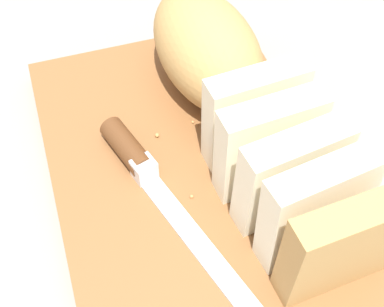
{
  "coord_description": "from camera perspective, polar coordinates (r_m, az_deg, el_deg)",
  "views": [
    {
      "loc": [
        0.32,
        -0.1,
        0.47
      ],
      "look_at": [
        0.0,
        0.0,
        0.06
      ],
      "focal_mm": 51.37,
      "sensor_mm": 36.0,
      "label": 1
    }
  ],
  "objects": [
    {
      "name": "crumb_near_knife",
      "position": [
        0.54,
        -0.05,
        -4.48
      ],
      "size": [
        0.0,
        0.0,
        0.0
      ],
      "primitive_type": "sphere",
      "color": "tan",
      "rests_on": "cutting_board"
    },
    {
      "name": "crumb_stray_left",
      "position": [
        0.59,
        -3.64,
        1.91
      ],
      "size": [
        0.0,
        0.0,
        0.0
      ],
      "primitive_type": "sphere",
      "color": "tan",
      "rests_on": "cutting_board"
    },
    {
      "name": "crumb_near_loaf",
      "position": [
        0.6,
        0.08,
        3.28
      ],
      "size": [
        0.0,
        0.0,
        0.0
      ],
      "primitive_type": "sphere",
      "color": "tan",
      "rests_on": "cutting_board"
    },
    {
      "name": "ground_plane",
      "position": [
        0.58,
        0.0,
        -3.47
      ],
      "size": [
        3.0,
        3.0,
        0.0
      ],
      "primitive_type": "plane",
      "color": "gray"
    },
    {
      "name": "cutting_board",
      "position": [
        0.57,
        0.0,
        -2.71
      ],
      "size": [
        0.43,
        0.28,
        0.03
      ],
      "primitive_type": "cube",
      "rotation": [
        0.0,
        0.0,
        -0.01
      ],
      "color": "brown",
      "rests_on": "ground_plane"
    },
    {
      "name": "bread_knife",
      "position": [
        0.55,
        -4.87,
        -1.87
      ],
      "size": [
        0.29,
        0.1,
        0.02
      ],
      "rotation": [
        0.0,
        0.0,
        0.28
      ],
      "color": "silver",
      "rests_on": "cutting_board"
    },
    {
      "name": "bread_loaf",
      "position": [
        0.55,
        4.94,
        5.84
      ],
      "size": [
        0.38,
        0.13,
        0.11
      ],
      "rotation": [
        0.0,
        0.0,
        0.09
      ],
      "color": "tan",
      "rests_on": "cutting_board"
    }
  ]
}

